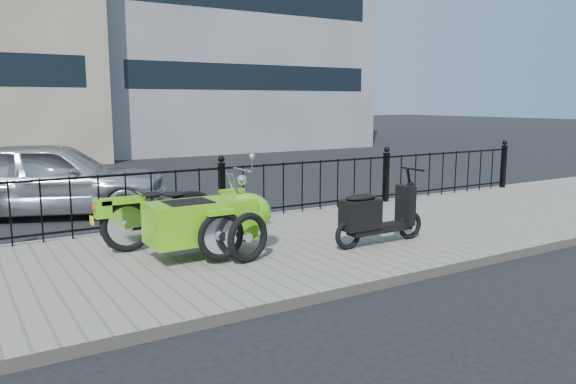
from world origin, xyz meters
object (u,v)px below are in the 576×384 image
motorcycle_sidecar (209,217)px  scooter (375,216)px  spare_tire (248,238)px  sedan_car (52,178)px

motorcycle_sidecar → scooter: (2.08, -0.79, -0.08)m
motorcycle_sidecar → spare_tire: motorcycle_sidecar is taller
spare_tire → sedan_car: size_ratio=0.15×
scooter → spare_tire: size_ratio=2.44×
scooter → spare_tire: (-1.86, 0.15, -0.09)m
scooter → sedan_car: sedan_car is taller
sedan_car → scooter: bearing=-126.3°
spare_tire → sedan_car: bearing=106.4°
motorcycle_sidecar → sedan_car: sedan_car is taller
motorcycle_sidecar → scooter: size_ratio=1.51×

